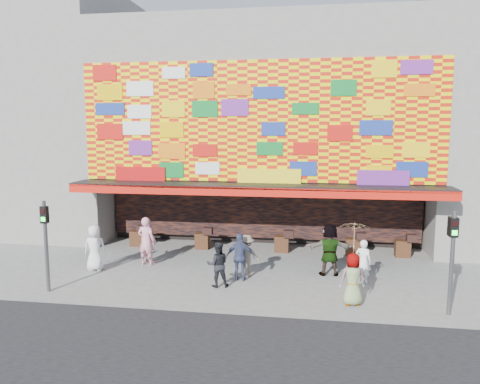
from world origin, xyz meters
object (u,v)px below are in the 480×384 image
at_px(ped_c, 218,264).
at_px(ped_h, 363,261).
at_px(ped_f, 330,249).
at_px(ped_b, 146,241).
at_px(ped_i, 148,243).
at_px(ped_a, 95,248).
at_px(signal_right, 452,252).
at_px(ped_d, 247,256).
at_px(signal_left, 46,236).
at_px(ped_g, 353,279).
at_px(ped_e, 240,257).
at_px(parasol, 354,236).

relative_size(ped_c, ped_h, 1.01).
bearing_deg(ped_f, ped_b, -7.14).
xyz_separation_m(ped_f, ped_h, (1.11, -0.65, -0.20)).
distance_m(ped_h, ped_i, 8.29).
bearing_deg(ped_h, ped_a, 18.99).
height_order(signal_right, ped_c, signal_right).
xyz_separation_m(ped_d, ped_i, (-4.14, 1.24, 0.01)).
height_order(signal_left, ped_g, signal_left).
bearing_deg(ped_a, ped_g, 161.67).
bearing_deg(ped_e, parasol, 151.70).
distance_m(ped_d, ped_g, 4.17).
bearing_deg(ped_i, ped_d, -174.86).
bearing_deg(ped_f, signal_left, 13.43).
distance_m(ped_e, ped_i, 4.36).
bearing_deg(ped_g, signal_left, -12.00).
distance_m(signal_right, ped_g, 2.90).
xyz_separation_m(signal_right, ped_h, (-2.16, 2.50, -1.10)).
distance_m(ped_c, ped_h, 5.00).
xyz_separation_m(ped_b, ped_i, (-0.08, 0.47, -0.19)).
bearing_deg(ped_f, ped_g, 96.32).
height_order(ped_d, ped_h, ped_d).
bearing_deg(ped_h, ped_d, 17.41).
relative_size(ped_e, ped_g, 1.06).
distance_m(ped_h, parasol, 2.60).
relative_size(ped_c, ped_f, 0.80).
bearing_deg(ped_a, parasol, 161.67).
bearing_deg(ped_d, ped_g, 146.01).
height_order(ped_e, parasol, parasol).
bearing_deg(ped_i, ped_b, 121.96).
height_order(ped_c, parasol, parasol).
height_order(signal_right, ped_b, signal_right).
distance_m(ped_c, ped_i, 4.16).
bearing_deg(signal_left, ped_f, 19.09).
distance_m(signal_right, ped_a, 12.21).
distance_m(ped_f, ped_g, 2.88).
distance_m(ped_b, ped_i, 0.51).
bearing_deg(ped_e, ped_d, -110.19).
distance_m(ped_f, ped_i, 7.11).
distance_m(ped_b, parasol, 8.24).
height_order(ped_a, ped_h, ped_a).
relative_size(ped_e, parasol, 0.95).
distance_m(signal_left, ped_d, 6.79).
height_order(ped_a, ped_f, ped_f).
distance_m(ped_d, parasol, 4.39).
xyz_separation_m(ped_c, ped_d, (0.81, 1.25, -0.01)).
xyz_separation_m(signal_right, ped_f, (-3.28, 3.16, -0.91)).
relative_size(ped_h, ped_i, 0.99).
bearing_deg(ped_i, ped_e, 177.96).
bearing_deg(ped_g, ped_a, -26.53).
xyz_separation_m(signal_left, ped_f, (9.12, 3.16, -0.91)).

